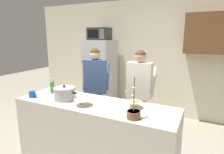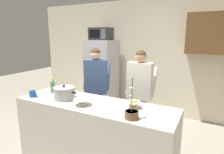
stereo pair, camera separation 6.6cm
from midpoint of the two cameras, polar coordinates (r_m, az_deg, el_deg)
back_wall_unit at (r=4.46m, az=13.99°, el=6.61°), size 6.00×0.48×2.60m
kitchen_island at (r=2.79m, az=-4.79°, el=-16.61°), size 2.23×0.68×0.92m
refrigerator at (r=4.62m, az=-2.62°, el=0.35°), size 0.64×0.68×1.70m
microwave at (r=4.50m, az=-2.89°, el=12.71°), size 0.48×0.37×0.28m
person_near_pot at (r=3.51m, az=-4.20°, el=-1.28°), size 0.59×0.54×1.59m
person_by_sink at (r=3.22m, az=8.89°, el=-2.75°), size 0.50×0.42×1.58m
cooking_pot at (r=2.79m, az=-13.38°, el=-4.66°), size 0.41×0.30×0.21m
coffee_mug at (r=3.04m, az=-21.96°, el=-4.63°), size 0.13×0.09×0.10m
bread_bowl at (r=2.42m, az=7.18°, el=-7.95°), size 0.18×0.18×0.10m
empty_bowl at (r=2.52m, az=-8.26°, el=-7.28°), size 0.22×0.22×0.08m
bottle_near_edge at (r=3.14m, az=-16.68°, el=-2.51°), size 0.07×0.07×0.23m
potted_orchid at (r=2.12m, az=6.75°, el=-10.65°), size 0.15×0.15×0.46m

